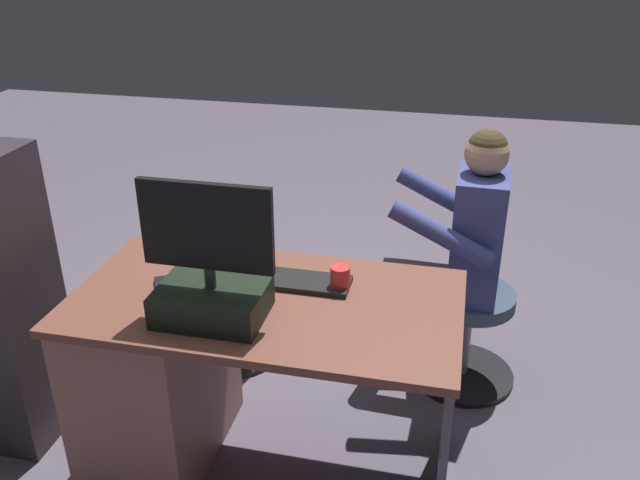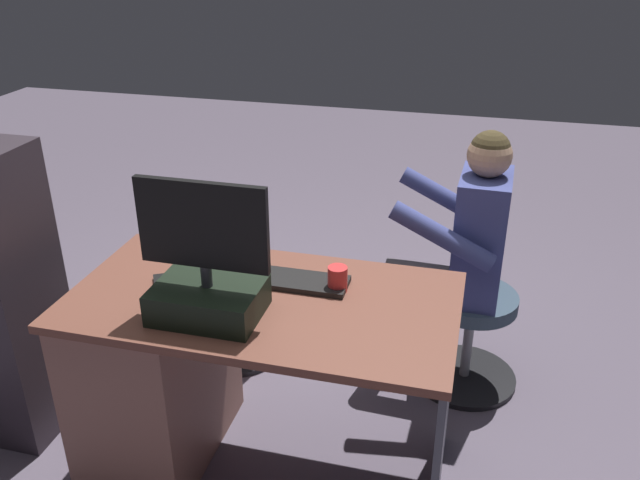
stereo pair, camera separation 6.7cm
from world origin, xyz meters
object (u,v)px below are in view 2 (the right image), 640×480
at_px(keyboard, 289,280).
at_px(tv_remote, 161,286).
at_px(visitor_chair, 469,330).
at_px(person, 457,244).
at_px(desk, 180,366).
at_px(computer_mouse, 212,272).
at_px(office_chair_teddy, 234,305).
at_px(monitor, 207,281).
at_px(cup, 338,279).
at_px(teddy_bear, 231,238).

xyz_separation_m(keyboard, tv_remote, (0.42, 0.15, -0.00)).
bearing_deg(tv_remote, visitor_chair, -174.16).
bearing_deg(visitor_chair, person, 2.17).
distance_m(desk, computer_mouse, 0.39).
distance_m(desk, tv_remote, 0.36).
bearing_deg(computer_mouse, person, -142.68).
distance_m(keyboard, office_chair_teddy, 0.88).
distance_m(monitor, cup, 0.45).
relative_size(desk, monitor, 2.88).
xyz_separation_m(teddy_bear, person, (-1.00, -0.03, 0.08)).
relative_size(tv_remote, visitor_chair, 0.32).
xyz_separation_m(office_chair_teddy, visitor_chair, (-1.09, -0.04, 0.01)).
height_order(tv_remote, office_chair_teddy, tv_remote).
bearing_deg(keyboard, cup, 176.14).
height_order(desk, person, person).
xyz_separation_m(office_chair_teddy, teddy_bear, (0.00, -0.01, 0.34)).
bearing_deg(tv_remote, desk, -159.16).
xyz_separation_m(tv_remote, office_chair_teddy, (0.04, -0.71, -0.50)).
height_order(desk, cup, cup).
relative_size(computer_mouse, cup, 1.06).
bearing_deg(visitor_chair, desk, 35.16).
relative_size(monitor, computer_mouse, 4.76).
distance_m(keyboard, teddy_bear, 0.75).
relative_size(keyboard, tv_remote, 2.80).
height_order(keyboard, computer_mouse, computer_mouse).
bearing_deg(tv_remote, person, -171.85).
xyz_separation_m(computer_mouse, office_chair_teddy, (0.18, -0.59, -0.51)).
relative_size(desk, computer_mouse, 13.71).
bearing_deg(desk, keyboard, -163.00).
bearing_deg(cup, desk, 10.71).
distance_m(keyboard, cup, 0.18).
bearing_deg(keyboard, office_chair_teddy, -51.19).
relative_size(desk, cup, 14.55).
xyz_separation_m(keyboard, cup, (-0.18, 0.01, 0.04)).
bearing_deg(tv_remote, computer_mouse, -168.49).
relative_size(cup, person, 0.08).
bearing_deg(visitor_chair, office_chair_teddy, 2.17).
height_order(tv_remote, teddy_bear, teddy_bear).
bearing_deg(desk, cup, -169.29).
bearing_deg(computer_mouse, visitor_chair, -145.34).
bearing_deg(person, tv_remote, 37.92).
height_order(computer_mouse, teddy_bear, teddy_bear).
xyz_separation_m(keyboard, computer_mouse, (0.28, 0.03, 0.01)).
xyz_separation_m(computer_mouse, person, (-0.83, -0.63, -0.09)).
distance_m(computer_mouse, office_chair_teddy, 0.80).
bearing_deg(teddy_bear, monitor, 107.63).
bearing_deg(visitor_chair, monitor, 46.41).
bearing_deg(desk, monitor, 145.38).
height_order(keyboard, office_chair_teddy, keyboard).
xyz_separation_m(desk, visitor_chair, (-1.03, -0.73, -0.14)).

